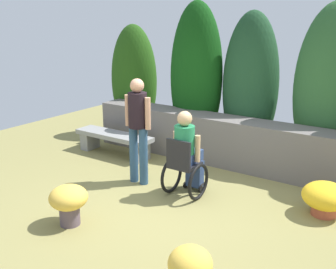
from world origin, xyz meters
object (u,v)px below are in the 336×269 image
object	(u,v)px
stone_bench	(114,140)
flower_pot_red_accent	(69,201)
person_in_wheelchair	(186,157)
person_standing_companion	(138,124)
flower_pot_terracotta_by_wall	(190,269)
flower_pot_purple_near	(325,198)

from	to	relation	value
stone_bench	flower_pot_red_accent	world-z (taller)	flower_pot_red_accent
person_in_wheelchair	flower_pot_red_accent	world-z (taller)	person_in_wheelchair
person_standing_companion	flower_pot_terracotta_by_wall	world-z (taller)	person_standing_companion
person_standing_companion	flower_pot_terracotta_by_wall	xyz separation A→B (m)	(2.16, -1.94, -0.70)
flower_pot_purple_near	flower_pot_red_accent	world-z (taller)	flower_pot_red_accent
flower_pot_purple_near	person_standing_companion	bearing A→B (deg)	-169.17
stone_bench	flower_pot_purple_near	size ratio (longest dim) A/B	2.64
flower_pot_purple_near	flower_pot_red_accent	xyz separation A→B (m)	(-2.70, -2.16, 0.08)
stone_bench	flower_pot_purple_near	distance (m)	4.11
stone_bench	flower_pot_purple_near	world-z (taller)	flower_pot_purple_near
flower_pot_purple_near	flower_pot_terracotta_by_wall	xyz separation A→B (m)	(-0.66, -2.48, 0.04)
person_standing_companion	flower_pot_purple_near	distance (m)	2.96
stone_bench	person_standing_companion	size ratio (longest dim) A/B	0.97
stone_bench	flower_pot_terracotta_by_wall	bearing A→B (deg)	-40.63
stone_bench	flower_pot_purple_near	bearing A→B (deg)	-5.83
person_in_wheelchair	flower_pot_terracotta_by_wall	world-z (taller)	person_in_wheelchair
flower_pot_purple_near	person_in_wheelchair	bearing A→B (deg)	-164.96
flower_pot_purple_near	flower_pot_terracotta_by_wall	bearing A→B (deg)	-104.86
person_in_wheelchair	flower_pot_terracotta_by_wall	xyz separation A→B (m)	(1.26, -1.96, -0.33)
person_in_wheelchair	flower_pot_purple_near	distance (m)	2.02
flower_pot_red_accent	flower_pot_terracotta_by_wall	bearing A→B (deg)	-9.03
person_standing_companion	flower_pot_terracotta_by_wall	distance (m)	2.99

